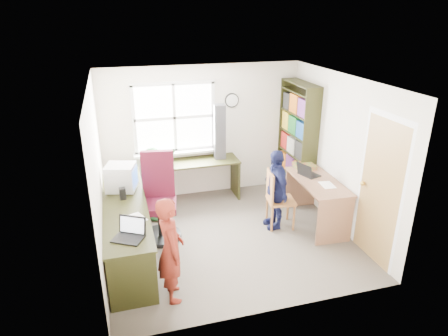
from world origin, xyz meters
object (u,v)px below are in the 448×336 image
object	(u,v)px
person_red	(171,250)
cd_tower	(220,132)
laptop_right	(307,173)
person_navy	(275,189)
laptop_left	(130,233)
crt_monitor	(121,178)
l_desk	(142,232)
person_green	(156,182)
swivel_chair	(159,202)
wooden_chair	(277,197)
potted_plant	(171,156)
bookshelf	(297,143)
right_desk	(317,192)

from	to	relation	value
person_red	cd_tower	bearing A→B (deg)	-27.59
laptop_right	person_navy	size ratio (longest dim) A/B	0.30
laptop_left	crt_monitor	bearing A→B (deg)	121.42
l_desk	person_green	world-z (taller)	person_green
person_green	person_navy	distance (m)	1.98
laptop_left	swivel_chair	bearing A→B (deg)	98.20
wooden_chair	laptop_right	size ratio (longest dim) A/B	2.44
potted_plant	person_red	distance (m)	2.57
l_desk	wooden_chair	size ratio (longest dim) A/B	3.11
wooden_chair	laptop_left	size ratio (longest dim) A/B	2.14
l_desk	bookshelf	world-z (taller)	bookshelf
crt_monitor	person_green	size ratio (longest dim) A/B	0.41
swivel_chair	cd_tower	distance (m)	1.80
swivel_chair	person_green	size ratio (longest dim) A/B	1.11
wooden_chair	person_green	bearing A→B (deg)	161.88
l_desk	laptop_left	xyz separation A→B (m)	(-0.17, -0.57, 0.35)
bookshelf	person_navy	size ratio (longest dim) A/B	1.62
person_green	laptop_left	bearing A→B (deg)	-179.48
person_green	person_navy	bearing A→B (deg)	-101.19
potted_plant	right_desk	bearing A→B (deg)	-32.82
crt_monitor	cd_tower	size ratio (longest dim) A/B	0.51
right_desk	cd_tower	distance (m)	2.01
cd_tower	person_green	distance (m)	1.45
l_desk	potted_plant	xyz separation A→B (m)	(0.67, 1.69, 0.44)
bookshelf	person_navy	xyz separation A→B (m)	(-0.84, -1.06, -0.35)
wooden_chair	right_desk	bearing A→B (deg)	1.06
right_desk	swivel_chair	size ratio (longest dim) A/B	1.01
cd_tower	crt_monitor	bearing A→B (deg)	-148.13
l_desk	person_navy	bearing A→B (deg)	11.07
swivel_chair	laptop_right	xyz separation A→B (m)	(2.40, -0.08, 0.24)
bookshelf	right_desk	bearing A→B (deg)	-97.97
person_green	person_navy	xyz separation A→B (m)	(1.77, -0.90, 0.05)
crt_monitor	person_red	distance (m)	1.74
cd_tower	person_red	size ratio (longest dim) A/B	0.74
swivel_chair	laptop_right	distance (m)	2.41
bookshelf	person_red	size ratio (longest dim) A/B	1.58
potted_plant	crt_monitor	bearing A→B (deg)	-134.50
bookshelf	swivel_chair	distance (m)	2.80
swivel_chair	wooden_chair	world-z (taller)	swivel_chair
potted_plant	person_red	xyz separation A→B (m)	(-0.40, -2.53, -0.23)
crt_monitor	laptop_right	bearing A→B (deg)	10.90
person_green	bookshelf	bearing A→B (deg)	-70.80
swivel_chair	laptop_left	world-z (taller)	swivel_chair
swivel_chair	laptop_left	distance (m)	1.32
laptop_left	person_navy	distance (m)	2.49
l_desk	laptop_right	bearing A→B (deg)	11.41
laptop_right	person_navy	world-z (taller)	person_navy
right_desk	crt_monitor	xyz separation A→B (m)	(-3.00, 0.49, 0.41)
right_desk	laptop_left	size ratio (longest dim) A/B	3.03
right_desk	person_green	xyz separation A→B (m)	(-2.45, 0.99, 0.05)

